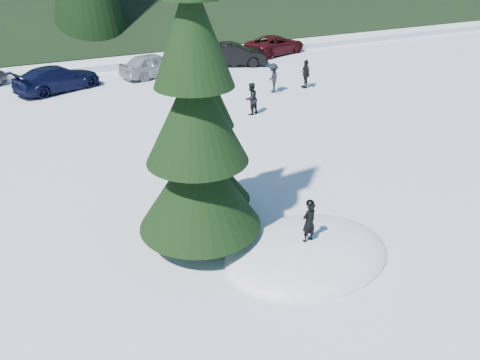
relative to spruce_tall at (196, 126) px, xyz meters
name	(u,v)px	position (x,y,z in m)	size (l,w,h in m)	color
ground	(307,254)	(2.20, -1.80, -3.32)	(200.00, 200.00, 0.00)	white
snow_mound	(307,254)	(2.20, -1.80, -3.32)	(4.48, 3.52, 0.96)	white
spruce_tall	(196,126)	(0.00, 0.00, 0.00)	(3.20, 3.20, 8.60)	#321E10
spruce_short	(212,146)	(1.00, 1.40, -1.22)	(2.20, 2.20, 5.37)	#321E10
child_skier	(309,222)	(2.15, -1.85, -2.29)	(0.40, 0.26, 1.10)	black
adult_0	(251,99)	(6.29, 8.73, -2.57)	(0.73, 0.57, 1.51)	black
adult_1	(305,74)	(11.18, 11.39, -2.54)	(0.91, 0.38, 1.56)	black
adult_2	(273,78)	(9.11, 11.44, -2.54)	(1.01, 0.58, 1.57)	black
car_3	(57,78)	(-1.15, 17.11, -2.64)	(1.91, 4.70, 1.36)	black
car_4	(154,65)	(4.47, 17.70, -2.61)	(1.67, 4.15, 1.41)	#9C9FA4
car_5	(233,54)	(10.03, 18.04, -2.59)	(1.54, 4.43, 1.46)	black
car_6	(275,45)	(14.40, 19.93, -2.65)	(2.24, 4.85, 1.35)	#3D0B10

